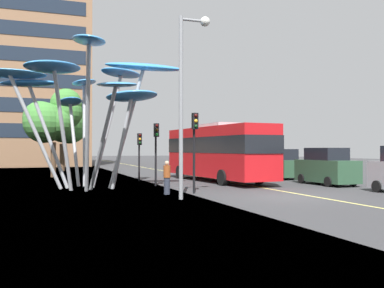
{
  "coord_description": "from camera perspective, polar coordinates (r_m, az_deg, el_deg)",
  "views": [
    {
      "loc": [
        -10.8,
        -17.49,
        2.2
      ],
      "look_at": [
        -1.73,
        7.87,
        2.5
      ],
      "focal_mm": 40.95,
      "sensor_mm": 36.0,
      "label": 1
    }
  ],
  "objects": [
    {
      "name": "tree_pavement_near",
      "position": [
        36.07,
        -17.68,
        3.34
      ],
      "size": [
        4.58,
        3.41,
        7.03
      ],
      "color": "brown",
      "rests_on": "ground"
    },
    {
      "name": "car_parked_far",
      "position": [
        33.16,
        11.42,
        -2.67
      ],
      "size": [
        2.06,
        4.1,
        2.18
      ],
      "color": "#2D5138",
      "rests_on": "ground"
    },
    {
      "name": "ground",
      "position": [
        20.3,
        10.25,
        -6.99
      ],
      "size": [
        120.0,
        240.0,
        0.1
      ],
      "color": "#38383A"
    },
    {
      "name": "pedestrian",
      "position": [
        21.19,
        -3.28,
        -4.39
      ],
      "size": [
        0.34,
        0.34,
        1.62
      ],
      "color": "#2D3342",
      "rests_on": "ground"
    },
    {
      "name": "traffic_light_kerb_near",
      "position": [
        21.49,
        0.35,
        1.12
      ],
      "size": [
        0.28,
        0.42,
        3.96
      ],
      "color": "black",
      "rests_on": "ground"
    },
    {
      "name": "car_parked_mid",
      "position": [
        28.1,
        17.09,
        -2.93
      ],
      "size": [
        1.94,
        4.36,
        2.27
      ],
      "color": "#2D5138",
      "rests_on": "ground"
    },
    {
      "name": "traffic_light_kerb_far",
      "position": [
        25.95,
        -4.69,
        0.43
      ],
      "size": [
        0.28,
        0.42,
        3.71
      ],
      "color": "black",
      "rests_on": "ground"
    },
    {
      "name": "tree_pavement_far",
      "position": [
        45.5,
        -16.25,
        2.54
      ],
      "size": [
        4.71,
        5.87,
        6.74
      ],
      "color": "brown",
      "rests_on": "ground"
    },
    {
      "name": "car_side_street",
      "position": [
        39.02,
        6.81,
        -2.35
      ],
      "size": [
        2.02,
        4.09,
        2.21
      ],
      "color": "black",
      "rests_on": "ground"
    },
    {
      "name": "red_bus",
      "position": [
        29.63,
        3.32,
        -0.79
      ],
      "size": [
        3.5,
        11.61,
        3.89
      ],
      "color": "red",
      "rests_on": "ground"
    },
    {
      "name": "street_lamp",
      "position": [
        19.34,
        -0.62,
        7.97
      ],
      "size": [
        1.44,
        0.44,
        8.09
      ],
      "color": "gray",
      "rests_on": "ground"
    },
    {
      "name": "leaf_sculpture",
      "position": [
        25.02,
        -13.4,
        7.65
      ],
      "size": [
        11.43,
        11.14,
        7.74
      ],
      "color": "#9EA0A5",
      "rests_on": "ground"
    },
    {
      "name": "traffic_light_island_mid",
      "position": [
        30.17,
        -6.86,
        -0.3
      ],
      "size": [
        0.28,
        0.42,
        3.26
      ],
      "color": "black",
      "rests_on": "ground"
    }
  ]
}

